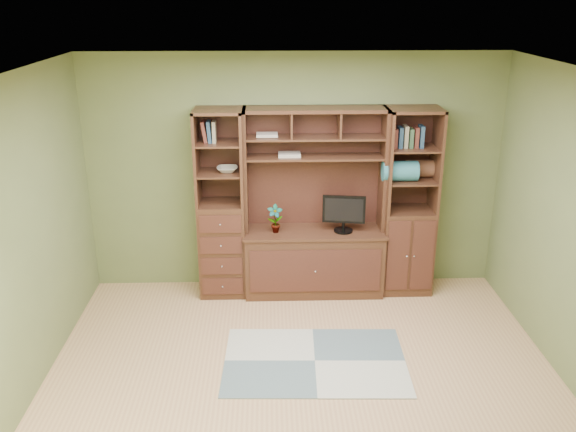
{
  "coord_description": "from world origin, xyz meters",
  "views": [
    {
      "loc": [
        -0.28,
        -4.4,
        3.17
      ],
      "look_at": [
        -0.09,
        1.2,
        1.1
      ],
      "focal_mm": 38.0,
      "sensor_mm": 36.0,
      "label": 1
    }
  ],
  "objects_px": {
    "right_tower": "(409,203)",
    "monitor": "(344,207)",
    "left_tower": "(221,205)",
    "center_hutch": "(315,205)"
  },
  "relations": [
    {
      "from": "center_hutch",
      "to": "monitor",
      "type": "distance_m",
      "value": 0.31
    },
    {
      "from": "center_hutch",
      "to": "left_tower",
      "type": "relative_size",
      "value": 1.0
    },
    {
      "from": "left_tower",
      "to": "center_hutch",
      "type": "bearing_deg",
      "value": -2.29
    },
    {
      "from": "center_hutch",
      "to": "left_tower",
      "type": "bearing_deg",
      "value": 177.71
    },
    {
      "from": "monitor",
      "to": "center_hutch",
      "type": "bearing_deg",
      "value": -177.96
    },
    {
      "from": "right_tower",
      "to": "monitor",
      "type": "relative_size",
      "value": 3.67
    },
    {
      "from": "monitor",
      "to": "right_tower",
      "type": "bearing_deg",
      "value": 14.45
    },
    {
      "from": "left_tower",
      "to": "right_tower",
      "type": "xyz_separation_m",
      "value": [
        2.02,
        0.0,
        0.0
      ]
    },
    {
      "from": "right_tower",
      "to": "monitor",
      "type": "xyz_separation_m",
      "value": [
        -0.71,
        -0.07,
        -0.02
      ]
    },
    {
      "from": "center_hutch",
      "to": "monitor",
      "type": "xyz_separation_m",
      "value": [
        0.31,
        -0.03,
        -0.02
      ]
    }
  ]
}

